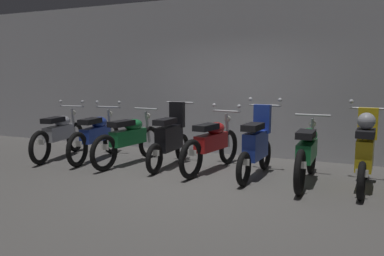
# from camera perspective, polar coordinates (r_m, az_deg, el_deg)

# --- Properties ---
(ground_plane) EXTENTS (80.00, 80.00, 0.00)m
(ground_plane) POSITION_cam_1_polar(r_m,az_deg,el_deg) (5.96, 0.23, -8.22)
(ground_plane) COLOR #565451
(back_wall) EXTENTS (16.00, 0.30, 3.31)m
(back_wall) POSITION_cam_1_polar(r_m,az_deg,el_deg) (8.07, 7.04, 7.76)
(back_wall) COLOR #ADADB2
(back_wall) RESTS_ON ground
(motorbike_slot_0) EXTENTS (0.62, 1.93, 1.15)m
(motorbike_slot_0) POSITION_cam_1_polar(r_m,az_deg,el_deg) (8.17, -19.41, -0.80)
(motorbike_slot_0) COLOR black
(motorbike_slot_0) RESTS_ON ground
(motorbike_slot_1) EXTENTS (0.59, 1.95, 1.15)m
(motorbike_slot_1) POSITION_cam_1_polar(r_m,az_deg,el_deg) (7.75, -14.29, -1.03)
(motorbike_slot_1) COLOR black
(motorbike_slot_1) RESTS_ON ground
(motorbike_slot_2) EXTENTS (0.56, 1.94, 1.03)m
(motorbike_slot_2) POSITION_cam_1_polar(r_m,az_deg,el_deg) (7.23, -9.48, -1.54)
(motorbike_slot_2) COLOR black
(motorbike_slot_2) RESTS_ON ground
(motorbike_slot_3) EXTENTS (0.56, 1.68, 1.18)m
(motorbike_slot_3) POSITION_cam_1_polar(r_m,az_deg,el_deg) (6.92, -3.32, -1.56)
(motorbike_slot_3) COLOR black
(motorbike_slot_3) RESTS_ON ground
(motorbike_slot_4) EXTENTS (0.60, 1.94, 1.15)m
(motorbike_slot_4) POSITION_cam_1_polar(r_m,az_deg,el_deg) (6.62, 3.07, -2.27)
(motorbike_slot_4) COLOR black
(motorbike_slot_4) RESTS_ON ground
(motorbike_slot_5) EXTENTS (0.59, 1.68, 1.29)m
(motorbike_slot_5) POSITION_cam_1_polar(r_m,az_deg,el_deg) (6.28, 9.71, -2.58)
(motorbike_slot_5) COLOR black
(motorbike_slot_5) RESTS_ON ground
(motorbike_slot_6) EXTENTS (0.56, 1.95, 1.03)m
(motorbike_slot_6) POSITION_cam_1_polar(r_m,az_deg,el_deg) (6.09, 17.01, -3.48)
(motorbike_slot_6) COLOR black
(motorbike_slot_6) RESTS_ON ground
(motorbike_slot_7) EXTENTS (0.59, 1.68, 1.29)m
(motorbike_slot_7) POSITION_cam_1_polar(r_m,az_deg,el_deg) (6.06, 24.73, -3.15)
(motorbike_slot_7) COLOR black
(motorbike_slot_7) RESTS_ON ground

